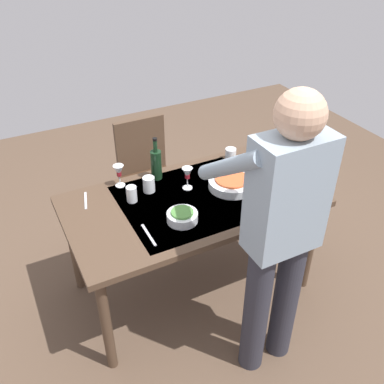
% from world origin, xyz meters
% --- Properties ---
extents(ground_plane, '(6.00, 6.00, 0.00)m').
position_xyz_m(ground_plane, '(0.00, 0.00, 0.00)').
color(ground_plane, brown).
extents(dining_table, '(1.56, 0.85, 0.76)m').
position_xyz_m(dining_table, '(0.00, 0.00, 0.68)').
color(dining_table, '#4C3828').
rests_on(dining_table, ground_plane).
extents(chair_near, '(0.40, 0.40, 0.91)m').
position_xyz_m(chair_near, '(-0.01, -0.81, 0.53)').
color(chair_near, '#352114').
rests_on(chair_near, ground_plane).
extents(person_server, '(0.42, 0.61, 1.69)m').
position_xyz_m(person_server, '(-0.13, 0.69, 0.96)').
color(person_server, '#2D2D38').
rests_on(person_server, ground_plane).
extents(wine_bottle, '(0.07, 0.07, 0.30)m').
position_xyz_m(wine_bottle, '(0.10, -0.32, 0.87)').
color(wine_bottle, black).
rests_on(wine_bottle, dining_table).
extents(wine_glass_left, '(0.07, 0.07, 0.15)m').
position_xyz_m(wine_glass_left, '(-0.03, -0.12, 0.86)').
color(wine_glass_left, white).
rests_on(wine_glass_left, dining_table).
extents(wine_glass_right, '(0.07, 0.07, 0.15)m').
position_xyz_m(wine_glass_right, '(0.35, -0.34, 0.86)').
color(wine_glass_right, white).
rests_on(wine_glass_right, dining_table).
extents(water_cup_near_left, '(0.06, 0.06, 0.10)m').
position_xyz_m(water_cup_near_left, '(0.34, -0.15, 0.81)').
color(water_cup_near_left, silver).
rests_on(water_cup_near_left, dining_table).
extents(water_cup_near_right, '(0.08, 0.08, 0.10)m').
position_xyz_m(water_cup_near_right, '(0.20, -0.20, 0.81)').
color(water_cup_near_right, silver).
rests_on(water_cup_near_right, dining_table).
extents(water_cup_far_left, '(0.08, 0.08, 0.09)m').
position_xyz_m(water_cup_far_left, '(-0.46, -0.30, 0.80)').
color(water_cup_far_left, silver).
rests_on(water_cup_far_left, dining_table).
extents(serving_bowl_pasta, '(0.30, 0.30, 0.07)m').
position_xyz_m(serving_bowl_pasta, '(-0.29, -0.00, 0.79)').
color(serving_bowl_pasta, silver).
rests_on(serving_bowl_pasta, dining_table).
extents(side_bowl_salad, '(0.18, 0.18, 0.07)m').
position_xyz_m(side_bowl_salad, '(0.15, 0.17, 0.79)').
color(side_bowl_salad, silver).
rests_on(side_bowl_salad, dining_table).
extents(dinner_plate_near, '(0.23, 0.23, 0.01)m').
position_xyz_m(dinner_plate_near, '(-0.62, 0.08, 0.76)').
color(dinner_plate_near, silver).
rests_on(dinner_plate_near, dining_table).
extents(table_knife, '(0.02, 0.20, 0.00)m').
position_xyz_m(table_knife, '(0.37, 0.20, 0.76)').
color(table_knife, silver).
rests_on(table_knife, dining_table).
extents(table_fork, '(0.06, 0.18, 0.00)m').
position_xyz_m(table_fork, '(0.59, -0.28, 0.76)').
color(table_fork, silver).
rests_on(table_fork, dining_table).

